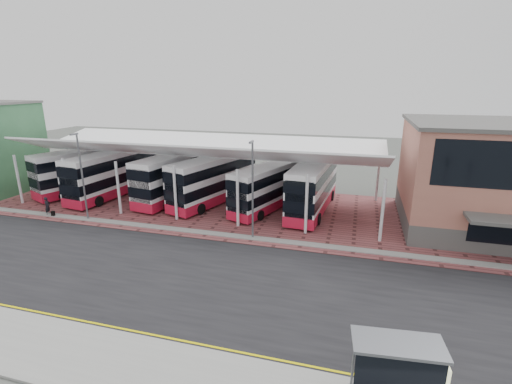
{
  "coord_description": "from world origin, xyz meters",
  "views": [
    {
      "loc": [
        9.86,
        -20.62,
        12.33
      ],
      "look_at": [
        1.81,
        7.95,
        3.5
      ],
      "focal_mm": 26.0,
      "sensor_mm": 36.0,
      "label": 1
    }
  ],
  "objects_px": {
    "bus_0": "(89,170)",
    "pedestrian": "(47,206)",
    "bus_5": "(313,186)",
    "bus_shelter": "(405,372)",
    "bus_1": "(113,174)",
    "bus_3": "(214,180)",
    "bus_2": "(177,176)",
    "bus_4": "(269,187)"
  },
  "relations": [
    {
      "from": "bus_0",
      "to": "bus_shelter",
      "type": "bearing_deg",
      "value": -12.26
    },
    {
      "from": "bus_5",
      "to": "bus_shelter",
      "type": "distance_m",
      "value": 23.58
    },
    {
      "from": "bus_4",
      "to": "pedestrian",
      "type": "bearing_deg",
      "value": -140.31
    },
    {
      "from": "bus_4",
      "to": "pedestrian",
      "type": "height_order",
      "value": "bus_4"
    },
    {
      "from": "bus_2",
      "to": "pedestrian",
      "type": "height_order",
      "value": "bus_2"
    },
    {
      "from": "bus_1",
      "to": "bus_shelter",
      "type": "bearing_deg",
      "value": -30.62
    },
    {
      "from": "bus_4",
      "to": "bus_2",
      "type": "bearing_deg",
      "value": -164.98
    },
    {
      "from": "bus_0",
      "to": "bus_4",
      "type": "relative_size",
      "value": 1.1
    },
    {
      "from": "bus_4",
      "to": "bus_0",
      "type": "bearing_deg",
      "value": -162.48
    },
    {
      "from": "bus_0",
      "to": "bus_3",
      "type": "relative_size",
      "value": 1.01
    },
    {
      "from": "bus_0",
      "to": "pedestrian",
      "type": "bearing_deg",
      "value": -55.76
    },
    {
      "from": "pedestrian",
      "to": "bus_3",
      "type": "bearing_deg",
      "value": -72.9
    },
    {
      "from": "bus_2",
      "to": "pedestrian",
      "type": "distance_m",
      "value": 12.71
    },
    {
      "from": "bus_1",
      "to": "bus_2",
      "type": "bearing_deg",
      "value": 14.0
    },
    {
      "from": "bus_2",
      "to": "bus_shelter",
      "type": "distance_m",
      "value": 31.05
    },
    {
      "from": "bus_0",
      "to": "bus_1",
      "type": "xyz_separation_m",
      "value": [
        3.78,
        -0.67,
        0.0
      ]
    },
    {
      "from": "bus_2",
      "to": "bus_4",
      "type": "distance_m",
      "value": 10.48
    },
    {
      "from": "bus_0",
      "to": "pedestrian",
      "type": "xyz_separation_m",
      "value": [
        1.67,
        -8.09,
        -1.57
      ]
    },
    {
      "from": "bus_3",
      "to": "pedestrian",
      "type": "bearing_deg",
      "value": -132.71
    },
    {
      "from": "bus_3",
      "to": "bus_4",
      "type": "xyz_separation_m",
      "value": [
        6.04,
        -0.39,
        -0.21
      ]
    },
    {
      "from": "bus_1",
      "to": "pedestrian",
      "type": "relative_size",
      "value": 6.89
    },
    {
      "from": "bus_1",
      "to": "bus_3",
      "type": "xyz_separation_m",
      "value": [
        11.76,
        0.68,
        -0.05
      ]
    },
    {
      "from": "bus_3",
      "to": "bus_5",
      "type": "relative_size",
      "value": 0.99
    },
    {
      "from": "pedestrian",
      "to": "bus_shelter",
      "type": "distance_m",
      "value": 33.83
    },
    {
      "from": "bus_2",
      "to": "bus_3",
      "type": "bearing_deg",
      "value": 5.49
    },
    {
      "from": "bus_0",
      "to": "bus_shelter",
      "type": "height_order",
      "value": "bus_0"
    },
    {
      "from": "bus_0",
      "to": "bus_2",
      "type": "height_order",
      "value": "bus_2"
    },
    {
      "from": "bus_5",
      "to": "pedestrian",
      "type": "distance_m",
      "value": 25.66
    },
    {
      "from": "bus_5",
      "to": "bus_shelter",
      "type": "height_order",
      "value": "bus_5"
    },
    {
      "from": "bus_1",
      "to": "bus_4",
      "type": "distance_m",
      "value": 17.81
    },
    {
      "from": "bus_5",
      "to": "pedestrian",
      "type": "relative_size",
      "value": 6.83
    },
    {
      "from": "bus_1",
      "to": "bus_3",
      "type": "relative_size",
      "value": 1.02
    },
    {
      "from": "bus_0",
      "to": "bus_4",
      "type": "height_order",
      "value": "bus_0"
    },
    {
      "from": "bus_5",
      "to": "pedestrian",
      "type": "xyz_separation_m",
      "value": [
        -24.22,
        -8.33,
        -1.56
      ]
    },
    {
      "from": "pedestrian",
      "to": "bus_5",
      "type": "bearing_deg",
      "value": -84.19
    },
    {
      "from": "bus_1",
      "to": "bus_shelter",
      "type": "relative_size",
      "value": 3.38
    },
    {
      "from": "bus_0",
      "to": "pedestrian",
      "type": "height_order",
      "value": "bus_0"
    },
    {
      "from": "bus_5",
      "to": "bus_0",
      "type": "bearing_deg",
      "value": -175.0
    },
    {
      "from": "bus_4",
      "to": "pedestrian",
      "type": "relative_size",
      "value": 6.19
    },
    {
      "from": "bus_shelter",
      "to": "bus_3",
      "type": "bearing_deg",
      "value": 120.77
    },
    {
      "from": "bus_2",
      "to": "bus_5",
      "type": "distance_m",
      "value": 14.76
    },
    {
      "from": "bus_1",
      "to": "bus_0",
      "type": "bearing_deg",
      "value": 176.65
    }
  ]
}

